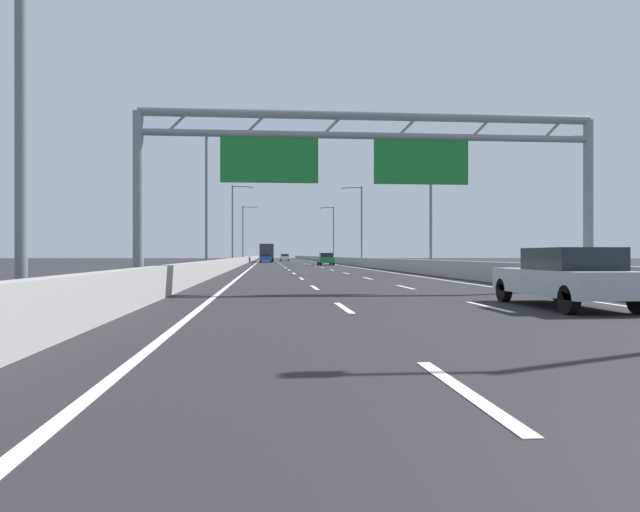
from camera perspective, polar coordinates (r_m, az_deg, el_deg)
name	(u,v)px	position (r m, az deg, el deg)	size (l,w,h in m)	color
ground_plane	(289,262)	(102.16, -2.95, -0.60)	(260.00, 260.00, 0.00)	#262628
lane_dash_left_0	(464,391)	(6.02, 13.35, -12.19)	(0.16, 3.00, 0.01)	white
lane_dash_left_1	(344,308)	(14.76, 2.24, -4.87)	(0.16, 3.00, 0.01)	white
lane_dash_left_2	(315,288)	(23.69, -0.51, -2.98)	(0.16, 3.00, 0.01)	white
lane_dash_left_3	(301,279)	(32.66, -1.75, -2.13)	(0.16, 3.00, 0.01)	white
lane_dash_left_4	(294,273)	(41.65, -2.45, -1.64)	(0.16, 3.00, 0.01)	white
lane_dash_left_5	(289,270)	(50.64, -2.90, -1.33)	(0.16, 3.00, 0.01)	white
lane_dash_left_6	(286,268)	(59.63, -3.22, -1.11)	(0.16, 3.00, 0.01)	white
lane_dash_left_7	(283,266)	(68.62, -3.45, -0.95)	(0.16, 3.00, 0.01)	white
lane_dash_left_8	(281,265)	(77.62, -3.63, -0.83)	(0.16, 3.00, 0.01)	white
lane_dash_left_9	(280,264)	(86.61, -3.77, -0.73)	(0.16, 3.00, 0.01)	white
lane_dash_left_10	(279,263)	(95.61, -3.89, -0.65)	(0.16, 3.00, 0.01)	white
lane_dash_left_11	(278,262)	(104.61, -3.99, -0.58)	(0.16, 3.00, 0.01)	white
lane_dash_left_12	(277,262)	(113.61, -4.07, -0.53)	(0.16, 3.00, 0.01)	white
lane_dash_left_13	(276,261)	(122.61, -4.13, -0.48)	(0.16, 3.00, 0.01)	white
lane_dash_left_14	(275,261)	(131.60, -4.19, -0.44)	(0.16, 3.00, 0.01)	white
lane_dash_left_15	(275,260)	(140.60, -4.25, -0.40)	(0.16, 3.00, 0.01)	white
lane_dash_left_16	(274,260)	(149.60, -4.29, -0.37)	(0.16, 3.00, 0.01)	white
lane_dash_left_17	(274,260)	(158.60, -4.33, -0.34)	(0.16, 3.00, 0.01)	white
lane_dash_right_1	(488,307)	(15.62, 15.50, -4.60)	(0.16, 3.00, 0.01)	white
lane_dash_right_2	(405,287)	(24.24, 8.02, -2.92)	(0.16, 3.00, 0.01)	white
lane_dash_right_3	(368,278)	(33.06, 4.50, -2.10)	(0.16, 3.00, 0.01)	white
lane_dash_right_4	(346,273)	(41.96, 2.47, -1.63)	(0.16, 3.00, 0.01)	white
lane_dash_right_5	(332,270)	(50.89, 1.15, -1.32)	(0.16, 3.00, 0.01)	white
lane_dash_right_6	(322,268)	(59.85, 0.23, -1.11)	(0.16, 3.00, 0.01)	white
lane_dash_right_7	(315,266)	(68.81, -0.46, -0.95)	(0.16, 3.00, 0.01)	white
lane_dash_right_8	(310,265)	(77.79, -0.98, -0.82)	(0.16, 3.00, 0.01)	white
lane_dash_right_9	(305,264)	(86.77, -1.40, -0.73)	(0.16, 3.00, 0.01)	white
lane_dash_right_10	(302,263)	(95.75, -1.74, -0.65)	(0.16, 3.00, 0.01)	white
lane_dash_right_11	(299,262)	(104.73, -2.02, -0.58)	(0.16, 3.00, 0.01)	white
lane_dash_right_12	(296,262)	(113.72, -2.25, -0.52)	(0.16, 3.00, 0.01)	white
lane_dash_right_13	(294,261)	(122.71, -2.45, -0.48)	(0.16, 3.00, 0.01)	white
lane_dash_right_14	(292,261)	(131.70, -2.63, -0.44)	(0.16, 3.00, 0.01)	white
lane_dash_right_15	(291,260)	(140.70, -2.78, -0.40)	(0.16, 3.00, 0.01)	white
lane_dash_right_16	(289,260)	(149.69, -2.91, -0.37)	(0.16, 3.00, 0.01)	white
lane_dash_right_17	(288,260)	(158.68, -3.03, -0.34)	(0.16, 3.00, 0.01)	white
edge_line_left	(256,263)	(90.11, -6.02, -0.69)	(0.16, 176.00, 0.01)	white
edge_line_right	(327,263)	(90.53, 0.64, -0.69)	(0.16, 176.00, 0.01)	white
barrier_left	(249,259)	(112.14, -6.66, -0.29)	(0.45, 220.00, 0.95)	#9E9E99
barrier_right	(324,259)	(112.58, 0.38, -0.29)	(0.45, 220.00, 0.95)	#9E9E99
sign_gantry	(365,155)	(21.79, 4.24, 9.44)	(16.44, 0.36, 6.36)	gray
streetlamp_left_near	(36,7)	(11.84, -25.11, 20.42)	(2.58, 0.28, 9.50)	slate
streetlamp_left_mid	(210,194)	(41.73, -10.27, 5.77)	(2.58, 0.28, 9.50)	slate
streetlamp_right_mid	(428,196)	(43.02, 10.05, 5.60)	(2.58, 0.28, 9.50)	slate
streetlamp_left_far	(234,220)	(72.50, -8.02, 3.37)	(2.58, 0.28, 9.50)	slate
streetlamp_right_far	(360,221)	(73.25, 3.74, 3.34)	(2.58, 0.28, 9.50)	slate
streetlamp_left_distant	(244,230)	(103.37, -7.12, 2.40)	(2.58, 0.28, 9.50)	slate
streetlamp_right_distant	(332,231)	(103.89, 1.15, 2.39)	(2.58, 0.28, 9.50)	slate
silver_car	(566,277)	(16.01, 22.04, -1.82)	(1.81, 4.70, 1.46)	#A8ADB2
blue_car	(266,258)	(99.28, -5.10, -0.19)	(1.84, 4.36, 1.44)	#2347AD
white_car	(285,257)	(129.17, -3.34, -0.12)	(1.84, 4.49, 1.44)	silver
green_car	(326,259)	(74.95, 0.54, -0.28)	(1.74, 4.63, 1.52)	#1E7A38
box_truck	(267,252)	(108.79, -5.03, 0.35)	(2.43, 8.59, 3.19)	#194799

